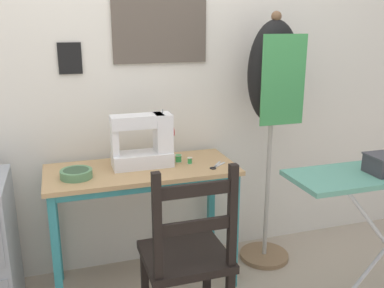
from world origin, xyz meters
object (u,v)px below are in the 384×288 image
(scissors, at_px, (215,167))
(wooden_chair, at_px, (187,258))
(thread_spool_near_machine, at_px, (178,158))
(fabric_bowl, at_px, (76,174))
(dress_form, at_px, (273,87))
(thread_spool_mid_table, at_px, (190,161))
(sewing_machine, at_px, (146,142))

(scissors, bearing_deg, wooden_chair, -125.63)
(thread_spool_near_machine, bearing_deg, fabric_bowl, -171.01)
(scissors, relative_size, dress_form, 0.08)
(thread_spool_near_machine, distance_m, thread_spool_mid_table, 0.07)
(sewing_machine, bearing_deg, thread_spool_mid_table, -9.44)
(fabric_bowl, bearing_deg, dress_form, 4.24)
(scissors, bearing_deg, thread_spool_mid_table, 140.35)
(fabric_bowl, xyz_separation_m, thread_spool_mid_table, (0.63, 0.04, -0.00))
(sewing_machine, relative_size, scissors, 2.92)
(dress_form, bearing_deg, fabric_bowl, -175.76)
(sewing_machine, height_order, wooden_chair, sewing_machine)
(fabric_bowl, height_order, wooden_chair, wooden_chair)
(scissors, relative_size, thread_spool_near_machine, 2.80)
(thread_spool_mid_table, bearing_deg, sewing_machine, 170.56)
(sewing_machine, relative_size, thread_spool_near_machine, 8.18)
(scissors, height_order, thread_spool_near_machine, thread_spool_near_machine)
(sewing_machine, bearing_deg, scissors, -20.97)
(scissors, xyz_separation_m, dress_form, (0.42, 0.15, 0.41))
(thread_spool_near_machine, bearing_deg, thread_spool_mid_table, -43.78)
(fabric_bowl, relative_size, scissors, 1.38)
(scissors, height_order, wooden_chair, wooden_chair)
(wooden_chair, distance_m, dress_form, 1.14)
(thread_spool_near_machine, relative_size, dress_form, 0.03)
(thread_spool_near_machine, bearing_deg, scissors, -40.97)
(fabric_bowl, bearing_deg, thread_spool_near_machine, 8.99)
(fabric_bowl, height_order, dress_form, dress_form)
(fabric_bowl, height_order, thread_spool_near_machine, fabric_bowl)
(sewing_machine, distance_m, wooden_chair, 0.70)
(sewing_machine, relative_size, fabric_bowl, 2.12)
(fabric_bowl, distance_m, wooden_chair, 0.73)
(thread_spool_mid_table, bearing_deg, dress_form, 4.88)
(thread_spool_near_machine, relative_size, wooden_chair, 0.05)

